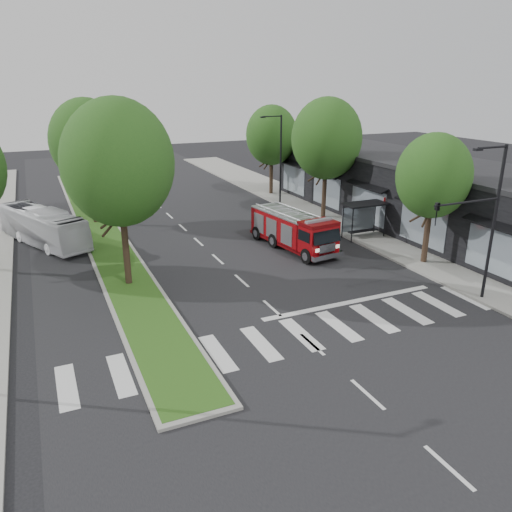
{
  "coord_description": "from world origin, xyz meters",
  "views": [
    {
      "loc": [
        -10.04,
        -20.48,
        10.81
      ],
      "look_at": [
        0.41,
        2.91,
        1.8
      ],
      "focal_mm": 35.0,
      "sensor_mm": 36.0,
      "label": 1
    }
  ],
  "objects": [
    {
      "name": "sidewalk_right",
      "position": [
        12.5,
        10.0,
        0.07
      ],
      "size": [
        5.0,
        80.0,
        0.15
      ],
      "primitive_type": "cube",
      "color": "gray",
      "rests_on": "ground"
    },
    {
      "name": "streetlight_right_near",
      "position": [
        9.61,
        -3.5,
        4.67
      ],
      "size": [
        4.08,
        0.22,
        8.0
      ],
      "color": "black",
      "rests_on": "ground"
    },
    {
      "name": "streetlight_right_far",
      "position": [
        10.35,
        20.0,
        4.48
      ],
      "size": [
        2.11,
        0.2,
        8.0
      ],
      "color": "black",
      "rests_on": "ground"
    },
    {
      "name": "city_bus",
      "position": [
        -9.95,
        15.91,
        1.28
      ],
      "size": [
        5.7,
        9.25,
        2.56
      ],
      "primitive_type": "imported",
      "rotation": [
        0.0,
        0.0,
        0.42
      ],
      "color": "silver",
      "rests_on": "ground"
    },
    {
      "name": "median",
      "position": [
        -6.0,
        18.0,
        0.08
      ],
      "size": [
        3.0,
        50.0,
        0.15
      ],
      "color": "gray",
      "rests_on": "ground"
    },
    {
      "name": "tree_median_far",
      "position": [
        -6.0,
        20.0,
        6.49
      ],
      "size": [
        5.6,
        5.6,
        9.72
      ],
      "color": "black",
      "rests_on": "ground"
    },
    {
      "name": "tree_right_far",
      "position": [
        11.5,
        24.0,
        5.84
      ],
      "size": [
        5.0,
        5.0,
        8.73
      ],
      "color": "black",
      "rests_on": "ground"
    },
    {
      "name": "tree_right_near",
      "position": [
        11.5,
        2.0,
        5.51
      ],
      "size": [
        4.4,
        4.4,
        8.05
      ],
      "color": "black",
      "rests_on": "ground"
    },
    {
      "name": "storefront_row",
      "position": [
        17.0,
        10.0,
        2.5
      ],
      "size": [
        8.0,
        30.0,
        5.0
      ],
      "primitive_type": "cube",
      "color": "black",
      "rests_on": "ground"
    },
    {
      "name": "tree_median_near",
      "position": [
        -6.0,
        6.0,
        6.81
      ],
      "size": [
        5.8,
        5.8,
        10.16
      ],
      "color": "black",
      "rests_on": "ground"
    },
    {
      "name": "tree_right_mid",
      "position": [
        11.5,
        14.0,
        6.49
      ],
      "size": [
        5.6,
        5.6,
        9.72
      ],
      "color": "black",
      "rests_on": "ground"
    },
    {
      "name": "bus_shelter",
      "position": [
        11.2,
        8.15,
        2.04
      ],
      "size": [
        3.2,
        1.6,
        2.61
      ],
      "color": "black",
      "rests_on": "ground"
    },
    {
      "name": "ground",
      "position": [
        0.0,
        0.0,
        0.0
      ],
      "size": [
        140.0,
        140.0,
        0.0
      ],
      "primitive_type": "plane",
      "color": "black",
      "rests_on": "ground"
    },
    {
      "name": "fire_engine",
      "position": [
        5.46,
        8.05,
        1.28
      ],
      "size": [
        3.27,
        7.92,
        2.66
      ],
      "rotation": [
        0.0,
        0.0,
        0.13
      ],
      "color": "#520407",
      "rests_on": "ground"
    }
  ]
}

